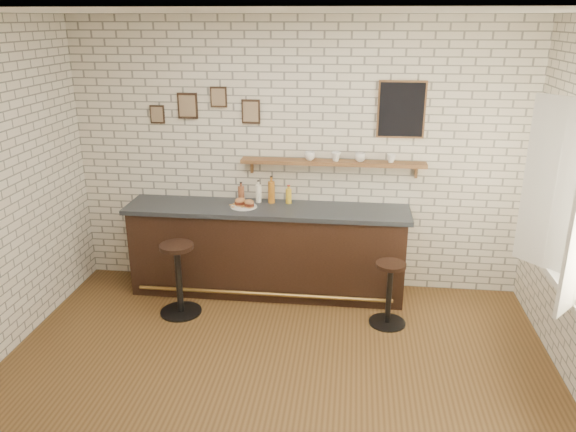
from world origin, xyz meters
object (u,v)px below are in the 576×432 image
object	(u,v)px
bar_counter	(267,250)
bitters_bottle_amber	(271,192)
ciabatta_sandwich	(245,203)
bitters_bottle_white	(259,193)
sandwich_plate	(244,207)
shelf_cup_c	(360,157)
shelf_cup_d	(391,158)
bar_stool_left	(179,277)
bitters_bottle_brown	(241,194)
shelf_cup_a	(310,156)
condiment_bottle_yellow	(289,196)
shelf_cup_b	(336,156)
bar_stool_right	(389,292)

from	to	relation	value
bar_counter	bitters_bottle_amber	xyz separation A→B (m)	(0.03, 0.17, 0.63)
ciabatta_sandwich	bitters_bottle_white	distance (m)	0.23
sandwich_plate	shelf_cup_c	world-z (taller)	shelf_cup_c
sandwich_plate	shelf_cup_d	bearing A→B (deg)	8.17
bar_stool_left	shelf_cup_d	bearing A→B (deg)	20.63
bitters_bottle_brown	shelf_cup_a	xyz separation A→B (m)	(0.76, 0.03, 0.44)
bitters_bottle_brown	shelf_cup_c	world-z (taller)	shelf_cup_c
condiment_bottle_yellow	shelf_cup_c	bearing A→B (deg)	2.40
ciabatta_sandwich	shelf_cup_a	bearing A→B (deg)	18.16
bar_stool_left	bitters_bottle_brown	bearing A→B (deg)	56.01
sandwich_plate	condiment_bottle_yellow	size ratio (longest dim) A/B	1.34
bitters_bottle_amber	shelf_cup_b	world-z (taller)	shelf_cup_b
bitters_bottle_amber	shelf_cup_a	world-z (taller)	shelf_cup_a
shelf_cup_b	sandwich_plate	bearing A→B (deg)	125.63
bitters_bottle_amber	bitters_bottle_brown	bearing A→B (deg)	-180.00
sandwich_plate	bar_counter	bearing A→B (deg)	5.55
bar_stool_right	shelf_cup_c	size ratio (longest dim) A/B	5.72
bitters_bottle_white	condiment_bottle_yellow	bearing A→B (deg)	0.00
shelf_cup_a	shelf_cup_b	distance (m)	0.28
shelf_cup_a	shelf_cup_c	world-z (taller)	shelf_cup_c
bitters_bottle_amber	condiment_bottle_yellow	bearing A→B (deg)	0.00
shelf_cup_b	shelf_cup_c	xyz separation A→B (m)	(0.26, 0.00, -0.00)
bitters_bottle_white	shelf_cup_b	size ratio (longest dim) A/B	2.44
condiment_bottle_yellow	shelf_cup_d	xyz separation A→B (m)	(1.10, 0.03, 0.45)
bar_counter	bar_stool_left	xyz separation A→B (m)	(-0.84, -0.61, -0.09)
bitters_bottle_amber	bitters_bottle_white	bearing A→B (deg)	180.00
bitters_bottle_amber	shelf_cup_c	distance (m)	1.04
bar_stool_right	shelf_cup_d	bearing A→B (deg)	90.72
bar_stool_right	shelf_cup_b	distance (m)	1.54
bitters_bottle_white	bitters_bottle_amber	xyz separation A→B (m)	(0.15, 0.00, 0.02)
bitters_bottle_amber	shelf_cup_d	xyz separation A→B (m)	(1.29, 0.03, 0.41)
shelf_cup_d	bitters_bottle_white	bearing A→B (deg)	148.76
bitters_bottle_white	bar_stool_right	world-z (taller)	bitters_bottle_white
bitters_bottle_brown	bar_counter	bearing A→B (deg)	-28.25
bar_counter	bar_stool_right	distance (m)	1.46
bar_stool_right	bitters_bottle_white	bearing A→B (deg)	152.61
condiment_bottle_yellow	bar_stool_right	xyz separation A→B (m)	(1.11, -0.75, -0.74)
sandwich_plate	bitters_bottle_white	size ratio (longest dim) A/B	1.11
sandwich_plate	bitters_bottle_amber	xyz separation A→B (m)	(0.28, 0.19, 0.12)
bar_counter	shelf_cup_a	distance (m)	1.15
bar_stool_left	shelf_cup_a	bearing A→B (deg)	32.24
shelf_cup_a	shelf_cup_b	xyz separation A→B (m)	(0.28, 0.00, 0.00)
bitters_bottle_amber	bar_stool_left	size ratio (longest dim) A/B	0.39
sandwich_plate	shelf_cup_a	xyz separation A→B (m)	(0.70, 0.23, 0.53)
bitters_bottle_brown	shelf_cup_d	distance (m)	1.69
condiment_bottle_yellow	bitters_bottle_brown	bearing A→B (deg)	-180.00
bar_counter	sandwich_plate	bearing A→B (deg)	-174.45
shelf_cup_c	shelf_cup_d	world-z (taller)	shelf_cup_c
bar_counter	condiment_bottle_yellow	distance (m)	0.65
shelf_cup_c	shelf_cup_b	bearing A→B (deg)	104.40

